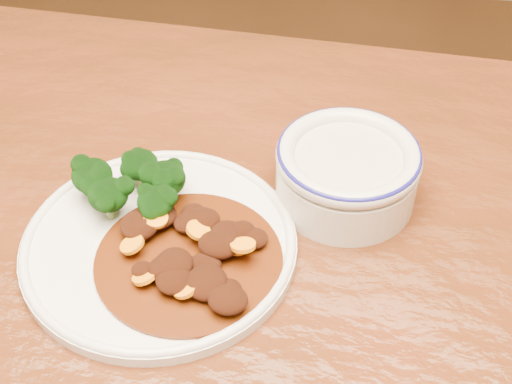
# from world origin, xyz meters

# --- Properties ---
(dinner_plate) EXTENTS (0.24, 0.24, 0.02)m
(dinner_plate) POSITION_xyz_m (-0.07, 0.09, 0.76)
(dinner_plate) COLOR silver
(dinner_plate) RESTS_ON dining_table
(broccoli_florets) EXTENTS (0.10, 0.08, 0.04)m
(broccoli_florets) POSITION_xyz_m (-0.10, 0.13, 0.79)
(broccoli_florets) COLOR #70904A
(broccoli_florets) RESTS_ON dinner_plate
(mince_stew) EXTENTS (0.16, 0.16, 0.03)m
(mince_stew) POSITION_xyz_m (-0.04, 0.07, 0.77)
(mince_stew) COLOR #4D2108
(mince_stew) RESTS_ON dinner_plate
(dip_bowl) EXTENTS (0.13, 0.13, 0.06)m
(dip_bowl) POSITION_xyz_m (0.09, 0.17, 0.78)
(dip_bowl) COLOR beige
(dip_bowl) RESTS_ON dining_table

